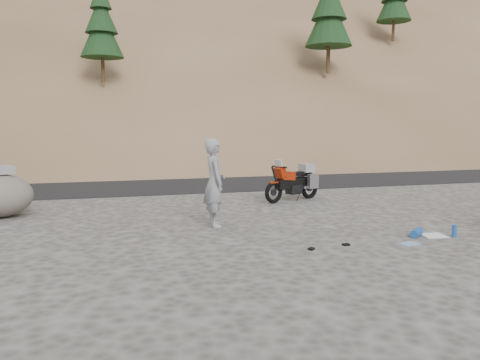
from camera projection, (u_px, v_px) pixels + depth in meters
name	position (u px, v px, depth m)	size (l,w,h in m)	color
ground	(295.00, 229.00, 10.08)	(140.00, 140.00, 0.00)	#454240
road	(209.00, 180.00, 18.69)	(120.00, 7.00, 0.05)	black
hillside	(144.00, 37.00, 47.84)	(120.00, 73.00, 46.72)	brown
motorcycle	(295.00, 182.00, 13.74)	(2.01, 1.09, 1.27)	black
man	(215.00, 226.00, 10.34)	(0.71, 0.46, 1.94)	gray
gear_white_cloth	(433.00, 235.00, 9.43)	(0.47, 0.41, 0.02)	white
gear_blue_mat	(417.00, 233.00, 9.36)	(0.16, 0.16, 0.40)	#194B9A
gear_bottle	(454.00, 231.00, 9.30)	(0.09, 0.09, 0.25)	#194B9A
gear_glove_a	(346.00, 245.00, 8.68)	(0.13, 0.09, 0.04)	black
gear_glove_b	(311.00, 249.00, 8.38)	(0.12, 0.09, 0.04)	black
gear_blue_cloth	(409.00, 244.00, 8.79)	(0.34, 0.25, 0.01)	#7B9DBF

